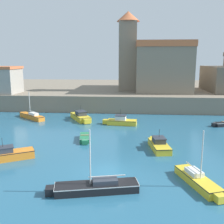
{
  "coord_description": "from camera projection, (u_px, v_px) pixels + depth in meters",
  "views": [
    {
      "loc": [
        1.94,
        -21.23,
        9.66
      ],
      "look_at": [
        -1.11,
        16.7,
        2.0
      ],
      "focal_mm": 42.0,
      "sensor_mm": 36.0,
      "label": 1
    }
  ],
  "objects": [
    {
      "name": "motorboat_orange_2",
      "position": [
        4.0,
        155.0,
        25.44
      ],
      "size": [
        5.69,
        3.9,
        2.28
      ],
      "color": "orange",
      "rests_on": "ground"
    },
    {
      "name": "sailboat_orange_9",
      "position": [
        32.0,
        116.0,
        43.32
      ],
      "size": [
        5.73,
        4.91,
        4.45
      ],
      "color": "orange",
      "rests_on": "ground"
    },
    {
      "name": "church",
      "position": [
        158.0,
        65.0,
        57.16
      ],
      "size": [
        15.17,
        18.24,
        16.22
      ],
      "color": "gray",
      "rests_on": "quay_seawall"
    },
    {
      "name": "sailboat_yellow_8",
      "position": [
        198.0,
        180.0,
        20.45
      ],
      "size": [
        2.92,
        5.62,
        4.48
      ],
      "color": "yellow",
      "rests_on": "ground"
    },
    {
      "name": "motorboat_yellow_0",
      "position": [
        159.0,
        145.0,
        28.71
      ],
      "size": [
        2.28,
        5.18,
        2.21
      ],
      "color": "yellow",
      "rests_on": "ground"
    },
    {
      "name": "motorboat_yellow_3",
      "position": [
        121.0,
        121.0,
        39.4
      ],
      "size": [
        5.23,
        2.1,
        2.36
      ],
      "color": "yellow",
      "rests_on": "ground"
    },
    {
      "name": "harbor_shed_near_wharf",
      "position": [
        1.0,
        80.0,
        51.51
      ],
      "size": [
        6.91,
        6.12,
        5.26
      ],
      "color": "gray",
      "rests_on": "quay_seawall"
    },
    {
      "name": "sailboat_black_7",
      "position": [
        96.0,
        187.0,
        19.38
      ],
      "size": [
        6.89,
        2.76,
        4.79
      ],
      "color": "black",
      "rests_on": "ground"
    },
    {
      "name": "motorboat_yellow_4",
      "position": [
        81.0,
        117.0,
        42.43
      ],
      "size": [
        4.33,
        6.12,
        2.4
      ],
      "color": "yellow",
      "rests_on": "ground"
    },
    {
      "name": "quay_seawall",
      "position": [
        125.0,
        92.0,
        66.59
      ],
      "size": [
        120.0,
        40.0,
        3.08
      ],
      "primitive_type": "cube",
      "color": "gray",
      "rests_on": "ground"
    },
    {
      "name": "ground_plane",
      "position": [
        109.0,
        172.0,
        22.81
      ],
      "size": [
        200.0,
        200.0,
        0.0
      ],
      "primitive_type": "plane",
      "color": "#28607F"
    },
    {
      "name": "dinghy_green_1",
      "position": [
        85.0,
        138.0,
        31.82
      ],
      "size": [
        1.74,
        3.75,
        0.65
      ],
      "color": "#237A4C",
      "rests_on": "ground"
    },
    {
      "name": "dinghy_black_5",
      "position": [
        223.0,
        124.0,
        38.54
      ],
      "size": [
        3.5,
        1.95,
        0.67
      ],
      "color": "black",
      "rests_on": "ground"
    }
  ]
}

